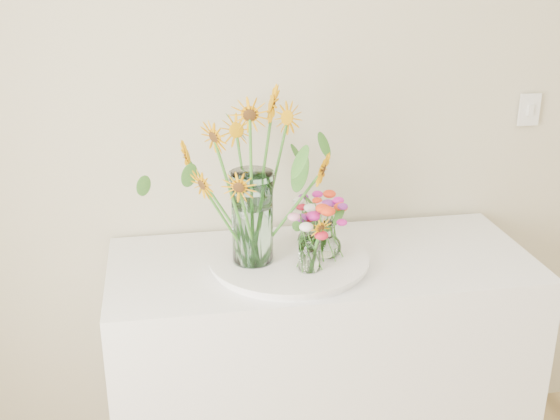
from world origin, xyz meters
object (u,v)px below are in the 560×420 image
object	(u,v)px
small_vase_a	(309,253)
small_vase_b	(328,239)
counter	(319,374)
mason_jar	(252,218)
tray	(289,262)
small_vase_c	(309,230)

from	to	relation	value
small_vase_a	small_vase_b	distance (m)	0.12
counter	mason_jar	world-z (taller)	mason_jar
tray	mason_jar	distance (m)	0.20
counter	tray	size ratio (longest dim) A/B	2.84
counter	mason_jar	bearing A→B (deg)	-172.16
small_vase_a	mason_jar	bearing A→B (deg)	149.95
counter	small_vase_b	world-z (taller)	small_vase_b
small_vase_b	small_vase_c	size ratio (longest dim) A/B	1.18
counter	small_vase_c	xyz separation A→B (m)	(-0.03, 0.07, 0.53)
mason_jar	small_vase_a	xyz separation A→B (m)	(0.16, -0.09, -0.09)
mason_jar	small_vase_b	size ratio (longest dim) A/B	2.42
small_vase_b	tray	bearing A→B (deg)	176.14
tray	small_vase_b	distance (m)	0.15
tray	mason_jar	size ratio (longest dim) A/B	1.63
counter	mason_jar	distance (m)	0.67
small_vase_b	counter	bearing A→B (deg)	103.09
tray	small_vase_c	xyz separation A→B (m)	(0.09, 0.10, 0.07)
mason_jar	small_vase_a	size ratio (longest dim) A/B	2.55
small_vase_a	small_vase_b	world-z (taller)	small_vase_b
small_vase_a	small_vase_c	world-z (taller)	small_vase_a
mason_jar	small_vase_c	bearing A→B (deg)	26.84
tray	small_vase_c	world-z (taller)	small_vase_c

